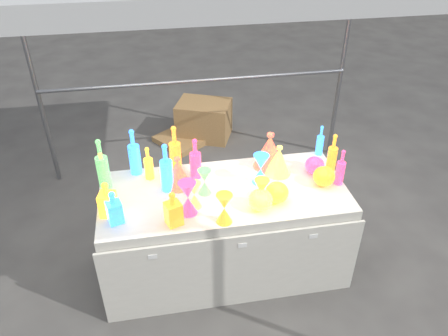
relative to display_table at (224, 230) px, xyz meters
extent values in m
plane|color=#615E5A|center=(0.00, 0.01, -0.37)|extent=(80.00, 80.00, 0.00)
cylinder|color=gray|center=(-1.50, 1.51, 0.83)|extent=(0.04, 0.04, 2.40)
cylinder|color=gray|center=(1.50, 1.51, 0.83)|extent=(0.04, 0.04, 2.40)
cylinder|color=gray|center=(0.00, 1.48, 0.63)|extent=(3.00, 0.04, 0.04)
cube|color=silver|center=(0.00, 0.01, 0.00)|extent=(1.80, 0.80, 0.75)
cube|color=silver|center=(0.00, -0.41, -0.04)|extent=(1.84, 0.02, 0.68)
cube|color=white|center=(-0.55, -0.42, 0.23)|extent=(0.06, 0.00, 0.03)
cube|color=white|center=(0.05, -0.42, 0.23)|extent=(0.06, 0.00, 0.03)
cube|color=white|center=(0.55, -0.42, 0.23)|extent=(0.06, 0.00, 0.03)
cube|color=#AD814E|center=(0.14, 2.13, -0.15)|extent=(0.73, 0.64, 0.44)
cube|color=#AD814E|center=(-0.04, 2.12, -0.34)|extent=(0.93, 0.89, 0.07)
camera|label=1|loc=(-0.45, -2.50, 2.30)|focal=35.00mm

